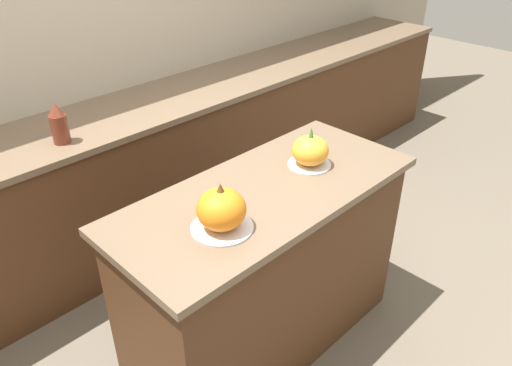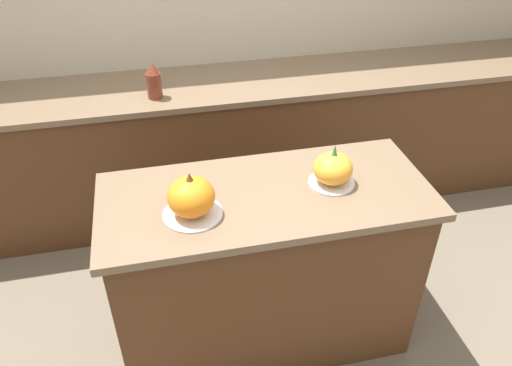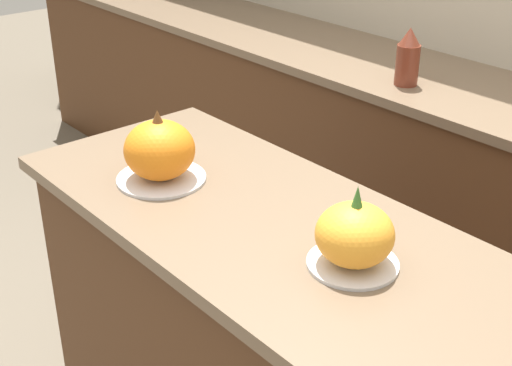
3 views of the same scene
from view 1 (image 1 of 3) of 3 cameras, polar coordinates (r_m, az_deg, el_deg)
ground_plane at (r=2.67m, az=1.00°, el=-17.34°), size 12.00×12.00×0.00m
wall_back at (r=3.09m, az=-19.72°, el=15.39°), size 8.00×0.06×2.50m
kitchen_island at (r=2.35m, az=1.10°, el=-10.02°), size 1.39×0.60×0.90m
back_counter at (r=3.11m, az=-14.35°, el=0.24°), size 6.00×0.60×0.89m
pumpkin_cake_left at (r=1.81m, az=-3.98°, el=-3.16°), size 0.23×0.23×0.19m
pumpkin_cake_right at (r=2.24m, az=6.21°, el=3.61°), size 0.20×0.20×0.19m
bottle_tall at (r=2.62m, az=-21.62°, el=6.30°), size 0.08×0.08×0.21m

